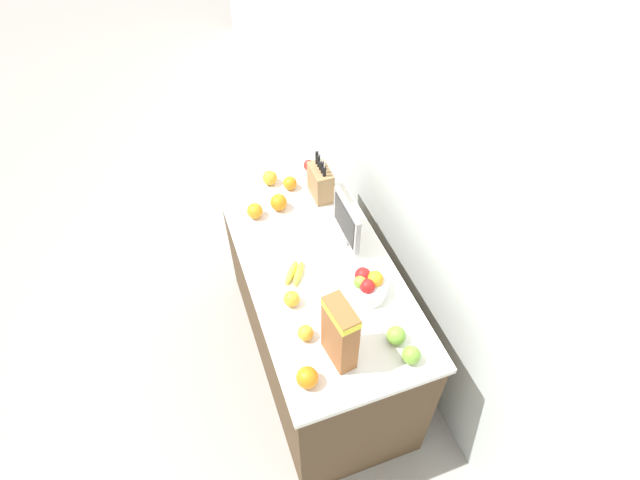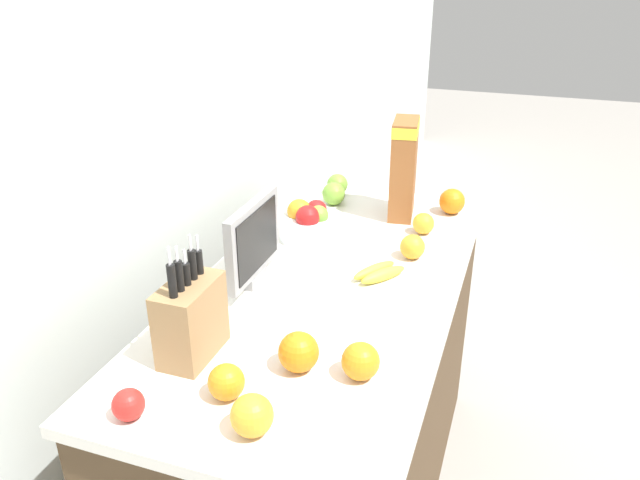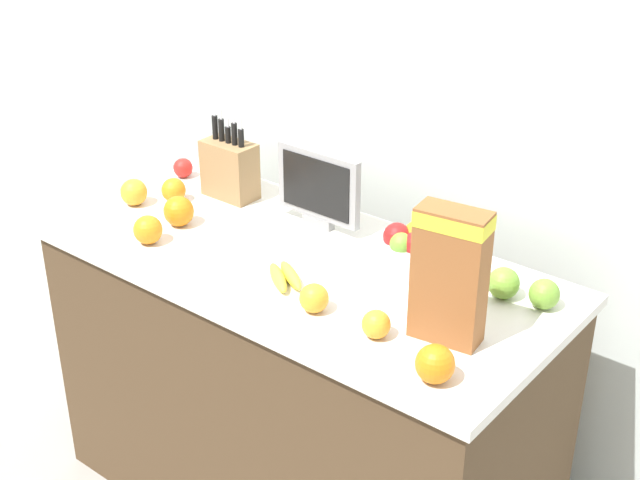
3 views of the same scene
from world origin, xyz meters
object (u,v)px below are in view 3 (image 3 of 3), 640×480
(apple_by_knife_block, at_px, (183,168))
(orange_front_right, at_px, (179,211))
(orange_near_bowl, at_px, (376,324))
(orange_front_left, at_px, (148,230))
(apple_leftmost, at_px, (504,283))
(orange_mid_left, at_px, (174,190))
(orange_mid_right, at_px, (314,298))
(orange_front_center, at_px, (134,192))
(knife_block, at_px, (230,168))
(banana_bunch, at_px, (284,276))
(small_monitor, at_px, (318,187))
(orange_by_cereal, at_px, (435,364))
(cereal_box, at_px, (450,271))
(apple_rightmost, at_px, (544,294))
(fruit_bowl, at_px, (407,250))

(apple_by_knife_block, height_order, orange_front_right, orange_front_right)
(orange_near_bowl, height_order, orange_front_left, orange_front_left)
(apple_leftmost, height_order, orange_front_left, same)
(orange_mid_left, bearing_deg, orange_mid_right, -16.94)
(orange_front_center, bearing_deg, knife_block, 51.09)
(orange_near_bowl, bearing_deg, orange_mid_right, -179.26)
(banana_bunch, height_order, orange_front_left, orange_front_left)
(apple_by_knife_block, xyz_separation_m, orange_near_bowl, (1.05, -0.37, 0.00))
(small_monitor, xyz_separation_m, orange_by_cereal, (0.67, -0.43, -0.08))
(orange_mid_right, bearing_deg, orange_front_right, 168.62)
(orange_front_center, bearing_deg, orange_near_bowl, -7.47)
(apple_by_knife_block, bearing_deg, small_monitor, -0.46)
(orange_near_bowl, bearing_deg, orange_front_right, 171.39)
(banana_bunch, bearing_deg, cereal_box, 4.91)
(apple_leftmost, height_order, orange_by_cereal, orange_by_cereal)
(apple_rightmost, height_order, orange_front_center, orange_front_center)
(banana_bunch, height_order, apple_leftmost, apple_leftmost)
(knife_block, distance_m, orange_near_bowl, 0.90)
(orange_near_bowl, bearing_deg, orange_mid_left, 166.43)
(fruit_bowl, height_order, apple_leftmost, fruit_bowl)
(knife_block, relative_size, cereal_box, 0.89)
(knife_block, distance_m, cereal_box, 0.99)
(apple_rightmost, bearing_deg, orange_front_right, -166.68)
(small_monitor, bearing_deg, banana_bunch, -66.03)
(apple_by_knife_block, bearing_deg, knife_block, -3.01)
(knife_block, distance_m, orange_front_center, 0.30)
(cereal_box, xyz_separation_m, orange_front_center, (-1.13, 0.03, -0.14))
(banana_bunch, height_order, orange_mid_left, orange_mid_left)
(knife_block, distance_m, orange_mid_right, 0.73)
(orange_mid_left, distance_m, orange_by_cereal, 1.16)
(knife_block, relative_size, orange_near_bowl, 4.22)
(banana_bunch, relative_size, orange_mid_right, 2.17)
(banana_bunch, height_order, orange_by_cereal, orange_by_cereal)
(apple_by_knife_block, bearing_deg, orange_front_left, -55.20)
(orange_front_right, distance_m, orange_near_bowl, 0.80)
(banana_bunch, distance_m, apple_by_knife_block, 0.78)
(orange_mid_left, bearing_deg, orange_near_bowl, -13.57)
(apple_leftmost, bearing_deg, orange_front_left, -158.61)
(apple_leftmost, bearing_deg, orange_mid_left, -173.44)
(cereal_box, bearing_deg, orange_near_bowl, -150.10)
(apple_rightmost, relative_size, orange_by_cereal, 0.88)
(small_monitor, distance_m, orange_by_cereal, 0.80)
(orange_front_center, xyz_separation_m, orange_by_cereal, (1.20, -0.19, 0.00))
(apple_rightmost, bearing_deg, small_monitor, 179.69)
(small_monitor, distance_m, banana_bunch, 0.36)
(apple_by_knife_block, bearing_deg, fruit_bowl, -2.70)
(knife_block, height_order, apple_rightmost, knife_block)
(knife_block, bearing_deg, orange_front_left, -83.61)
(banana_bunch, bearing_deg, orange_mid_right, -22.55)
(fruit_bowl, height_order, orange_mid_right, fruit_bowl)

